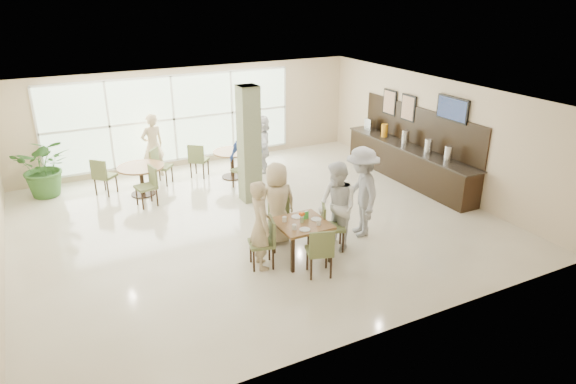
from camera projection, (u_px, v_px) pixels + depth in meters
name	position (u px, v px, depth m)	size (l,w,h in m)	color
ground	(256.00, 221.00, 11.47)	(10.00, 10.00, 0.00)	beige
room_shell	(254.00, 148.00, 10.83)	(10.00, 10.00, 10.00)	white
window_bank	(174.00, 119.00, 14.41)	(7.00, 0.04, 7.00)	silver
column	(249.00, 145.00, 12.10)	(0.45, 0.45, 2.80)	#5D6949
main_table	(302.00, 227.00, 9.71)	(0.95, 0.95, 0.75)	brown
round_table_left	(141.00, 173.00, 12.72)	(1.15, 1.15, 0.75)	brown
round_table_right	(232.00, 158.00, 13.88)	(1.02, 1.02, 0.75)	brown
chairs_main_table	(299.00, 235.00, 9.80)	(2.12, 2.02, 0.95)	#606D3C
chairs_table_left	(138.00, 176.00, 12.78)	(2.09, 1.85, 0.95)	#606D3C
chairs_table_right	(231.00, 160.00, 13.93)	(2.15, 1.90, 0.95)	#606D3C
tabletop_clutter	(303.00, 219.00, 9.65)	(0.72, 0.76, 0.21)	white
buffet_counter	(409.00, 161.00, 13.67)	(0.64, 4.70, 1.95)	black
wall_tv	(452.00, 109.00, 12.26)	(0.06, 1.00, 0.58)	black
framed_art_a	(408.00, 108.00, 13.70)	(0.05, 0.55, 0.70)	black
framed_art_b	(390.00, 102.00, 14.35)	(0.05, 0.55, 0.70)	black
potted_plant	(45.00, 167.00, 12.60)	(1.36, 1.36, 1.51)	#336126
teen_left	(261.00, 225.00, 9.34)	(0.62, 0.41, 1.70)	tan
teen_far	(277.00, 203.00, 10.29)	(0.82, 0.45, 1.69)	tan
teen_right	(337.00, 207.00, 10.00)	(0.87, 0.68, 1.79)	white
teen_standing	(362.00, 192.00, 10.54)	(1.23, 0.71, 1.91)	#9D9D9F
adult_a	(247.00, 155.00, 12.97)	(1.06, 0.61, 1.82)	#3A5BAF
adult_b	(262.00, 144.00, 14.27)	(1.49, 0.64, 1.60)	white
adult_standing	(153.00, 146.00, 13.82)	(0.64, 0.42, 1.76)	tan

